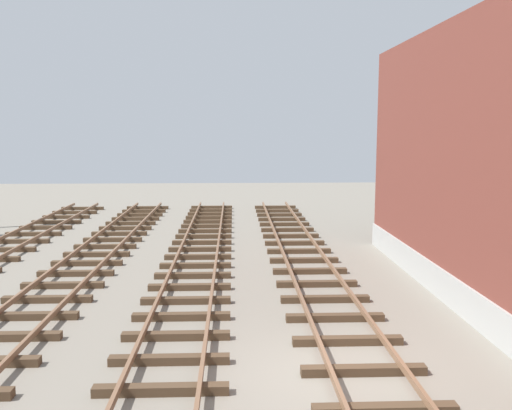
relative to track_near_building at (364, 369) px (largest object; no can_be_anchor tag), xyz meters
The scene contains 3 objects.
ground_plane 0.60m from the track_near_building, behind, with size 80.00×80.00×0.00m, color gray.
track_near_building is the anchor object (origin of this frame).
track_centre 3.91m from the track_near_building, behind, with size 2.50×48.24×0.32m.
Camera 1 is at (-1.97, -10.33, 4.82)m, focal length 38.87 mm.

